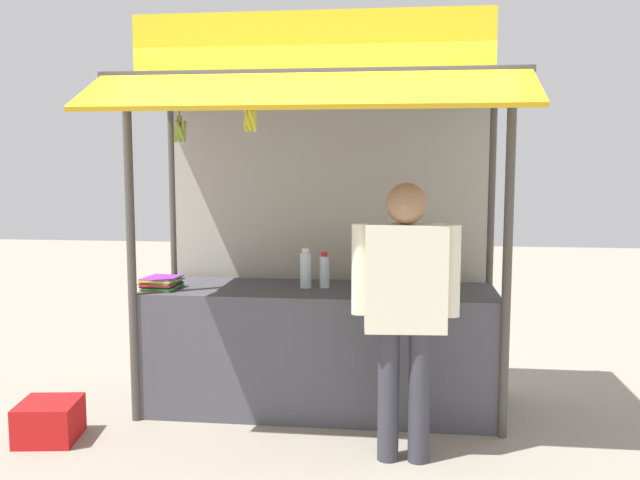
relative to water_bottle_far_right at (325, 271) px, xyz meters
The scene contains 12 objects.
ground_plane 1.01m from the water_bottle_far_right, 120.96° to the right, with size 20.00×20.00×0.00m, color #9E9384.
stall_counter 0.57m from the water_bottle_far_right, 120.96° to the right, with size 2.49×0.76×0.89m, color #4C4C56.
stall_structure 0.65m from the water_bottle_far_right, 109.31° to the left, with size 2.69×1.62×2.70m.
water_bottle_far_right is the anchor object (origin of this frame).
water_bottle_left 0.14m from the water_bottle_far_right, 168.92° to the right, with size 0.08×0.08×0.29m.
water_bottle_back_right 0.43m from the water_bottle_far_right, ahead, with size 0.08×0.08×0.29m.
magazine_stack_right 0.80m from the water_bottle_far_right, ahead, with size 0.25×0.26×0.05m.
magazine_stack_front_right 1.17m from the water_bottle_far_right, behind, with size 0.26×0.29×0.09m.
banana_bunch_rightmost 1.42m from the water_bottle_far_right, 149.29° to the right, with size 0.11×0.11×0.32m.
banana_bunch_leftmost 1.24m from the water_bottle_far_right, 128.23° to the right, with size 0.10×0.10×0.25m.
vendor_person 1.03m from the water_bottle_far_right, 56.18° to the right, with size 0.63×0.24×1.67m.
plastic_crate 2.08m from the water_bottle_far_right, 154.13° to the right, with size 0.36×0.36×0.25m, color red.
Camera 1 is at (0.57, -4.77, 1.79)m, focal length 38.29 mm.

